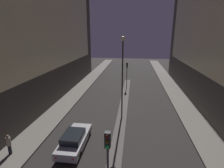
{
  "coord_description": "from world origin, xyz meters",
  "views": [
    {
      "loc": [
        1.24,
        -4.68,
        9.56
      ],
      "look_at": [
        -1.78,
        18.88,
        2.71
      ],
      "focal_mm": 28.0,
      "sensor_mm": 36.0,
      "label": 1
    }
  ],
  "objects_px": {
    "traffic_light_near": "(108,152)",
    "pedestrian_on_left_sidewalk": "(9,144)",
    "traffic_light_mid": "(127,69)",
    "street_lamp": "(123,67)",
    "car_left_lane": "(75,139)"
  },
  "relations": [
    {
      "from": "traffic_light_near",
      "to": "car_left_lane",
      "type": "bearing_deg",
      "value": 127.19
    },
    {
      "from": "traffic_light_mid",
      "to": "street_lamp",
      "type": "height_order",
      "value": "street_lamp"
    },
    {
      "from": "street_lamp",
      "to": "car_left_lane",
      "type": "distance_m",
      "value": 8.82
    },
    {
      "from": "street_lamp",
      "to": "car_left_lane",
      "type": "height_order",
      "value": "street_lamp"
    },
    {
      "from": "traffic_light_near",
      "to": "pedestrian_on_left_sidewalk",
      "type": "xyz_separation_m",
      "value": [
        -8.49,
        3.11,
        -2.4
      ]
    },
    {
      "from": "traffic_light_near",
      "to": "street_lamp",
      "type": "relative_size",
      "value": 0.5
    },
    {
      "from": "traffic_light_near",
      "to": "street_lamp",
      "type": "bearing_deg",
      "value": 90.0
    },
    {
      "from": "car_left_lane",
      "to": "traffic_light_near",
      "type": "bearing_deg",
      "value": -52.81
    },
    {
      "from": "pedestrian_on_left_sidewalk",
      "to": "street_lamp",
      "type": "bearing_deg",
      "value": 42.25
    },
    {
      "from": "street_lamp",
      "to": "car_left_lane",
      "type": "bearing_deg",
      "value": -121.26
    },
    {
      "from": "traffic_light_mid",
      "to": "pedestrian_on_left_sidewalk",
      "type": "distance_m",
      "value": 21.63
    },
    {
      "from": "traffic_light_mid",
      "to": "street_lamp",
      "type": "xyz_separation_m",
      "value": [
        0.0,
        -12.04,
        2.62
      ]
    },
    {
      "from": "traffic_light_near",
      "to": "car_left_lane",
      "type": "relative_size",
      "value": 0.95
    },
    {
      "from": "traffic_light_near",
      "to": "pedestrian_on_left_sidewalk",
      "type": "bearing_deg",
      "value": 159.89
    },
    {
      "from": "pedestrian_on_left_sidewalk",
      "to": "traffic_light_near",
      "type": "bearing_deg",
      "value": -20.11
    }
  ]
}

